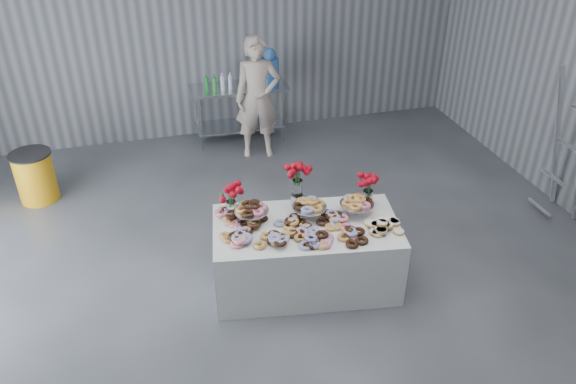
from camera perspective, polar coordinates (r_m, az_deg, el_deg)
name	(u,v)px	position (r m, az deg, el deg)	size (l,w,h in m)	color
ground	(289,316)	(5.80, 0.10, -12.53)	(9.00, 9.00, 0.00)	#36383D
room_walls	(252,63)	(4.39, -3.65, 12.99)	(8.04, 9.04, 4.02)	gray
display_table	(306,254)	(5.96, 1.82, -6.33)	(1.90, 1.00, 0.75)	white
prep_table	(239,103)	(8.91, -4.97, 8.96)	(1.50, 0.60, 0.90)	silver
donut_mounds	(308,224)	(5.67, 2.03, -3.28)	(1.80, 0.80, 0.09)	#DB9C50
cake_stand_left	(251,209)	(5.74, -3.76, -1.72)	(0.36, 0.36, 0.17)	silver
cake_stand_mid	(309,205)	(5.79, 2.19, -1.36)	(0.36, 0.36, 0.17)	silver
cake_stand_right	(357,202)	(5.87, 7.02, -1.05)	(0.36, 0.36, 0.17)	silver
danish_pile	(382,224)	(5.73, 9.56, -3.25)	(0.48, 0.48, 0.11)	silver
bouquet_left	(231,192)	(5.74, -5.86, 0.01)	(0.26, 0.26, 0.42)	white
bouquet_right	(369,181)	(5.95, 8.21, 1.09)	(0.26, 0.26, 0.42)	white
bouquet_center	(297,176)	(5.82, 0.97, 1.62)	(0.26, 0.26, 0.57)	silver
water_jug	(270,68)	(8.82, -1.86, 12.50)	(0.28, 0.28, 0.55)	#3E7CD5
drink_bottles	(218,82)	(8.62, -7.09, 11.01)	(0.54, 0.08, 0.27)	#268C33
person	(258,98)	(8.32, -3.11, 9.51)	(0.66, 0.44, 1.82)	#CC8C93
trash_barrel	(35,176)	(8.09, -24.29, 1.45)	(0.53, 0.53, 0.69)	orange
stepladder	(569,146)	(7.57, 26.63, 4.23)	(0.24, 0.49, 1.95)	silver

